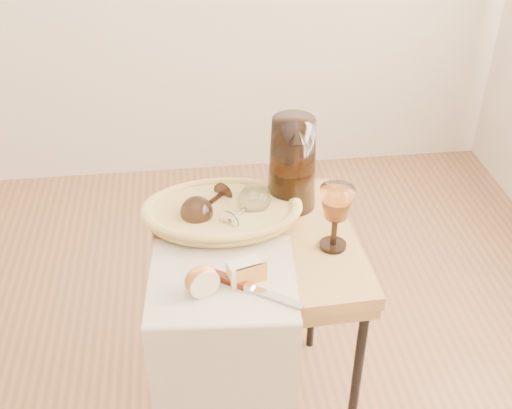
{
  "coord_description": "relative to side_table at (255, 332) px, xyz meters",
  "views": [
    {
      "loc": [
        0.39,
        -0.81,
        1.58
      ],
      "look_at": [
        0.54,
        0.38,
        0.75
      ],
      "focal_mm": 44.34,
      "sensor_mm": 36.0,
      "label": 1
    }
  ],
  "objects": [
    {
      "name": "side_table",
      "position": [
        0.0,
        0.0,
        0.0
      ],
      "size": [
        0.51,
        0.51,
        0.63
      ],
      "primitive_type": null,
      "rotation": [
        0.0,
        0.0,
        0.04
      ],
      "color": "brown",
      "rests_on": "floor"
    },
    {
      "name": "tea_towel",
      "position": [
        -0.09,
        -0.13,
        0.32
      ],
      "size": [
        0.35,
        0.32,
        0.01
      ],
      "primitive_type": "cube",
      "rotation": [
        0.0,
        0.0,
        -0.08
      ],
      "color": "#F2E5CE",
      "rests_on": "side_table"
    },
    {
      "name": "bread_basket",
      "position": [
        -0.07,
        0.08,
        0.34
      ],
      "size": [
        0.36,
        0.26,
        0.06
      ],
      "primitive_type": null,
      "rotation": [
        0.0,
        0.0,
        -0.04
      ],
      "color": "olive",
      "rests_on": "side_table"
    },
    {
      "name": "goblet_lying_a",
      "position": [
        -0.11,
        0.09,
        0.37
      ],
      "size": [
        0.15,
        0.15,
        0.08
      ],
      "primitive_type": null,
      "rotation": [
        0.0,
        0.0,
        3.98
      ],
      "color": "#37211C",
      "rests_on": "bread_basket"
    },
    {
      "name": "goblet_lying_b",
      "position": [
        -0.02,
        0.06,
        0.37
      ],
      "size": [
        0.15,
        0.16,
        0.08
      ],
      "primitive_type": null,
      "rotation": [
        0.0,
        0.0,
        0.85
      ],
      "color": "white",
      "rests_on": "bread_basket"
    },
    {
      "name": "pitcher",
      "position": [
        0.11,
        0.15,
        0.44
      ],
      "size": [
        0.17,
        0.25,
        0.29
      ],
      "primitive_type": null,
      "rotation": [
        0.0,
        0.0,
        0.0
      ],
      "color": "black",
      "rests_on": "side_table"
    },
    {
      "name": "wine_goblet",
      "position": [
        0.18,
        -0.05,
        0.4
      ],
      "size": [
        0.09,
        0.09,
        0.17
      ],
      "primitive_type": null,
      "rotation": [
        0.0,
        0.0,
        -0.08
      ],
      "color": "white",
      "rests_on": "side_table"
    },
    {
      "name": "apple_half",
      "position": [
        -0.14,
        -0.17,
        0.36
      ],
      "size": [
        0.08,
        0.07,
        0.07
      ],
      "primitive_type": "ellipsoid",
      "rotation": [
        0.0,
        0.0,
        0.4
      ],
      "color": "#D8432B",
      "rests_on": "tea_towel"
    },
    {
      "name": "apple_wedge",
      "position": [
        -0.04,
        -0.15,
        0.35
      ],
      "size": [
        0.08,
        0.06,
        0.05
      ],
      "primitive_type": "cube",
      "rotation": [
        0.0,
        0.0,
        0.29
      ],
      "color": "beige",
      "rests_on": "tea_towel"
    },
    {
      "name": "table_knife",
      "position": [
        -0.03,
        -0.18,
        0.33
      ],
      "size": [
        0.19,
        0.14,
        0.02
      ],
      "primitive_type": null,
      "rotation": [
        0.0,
        0.0,
        -0.59
      ],
      "color": "silver",
      "rests_on": "tea_towel"
    }
  ]
}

